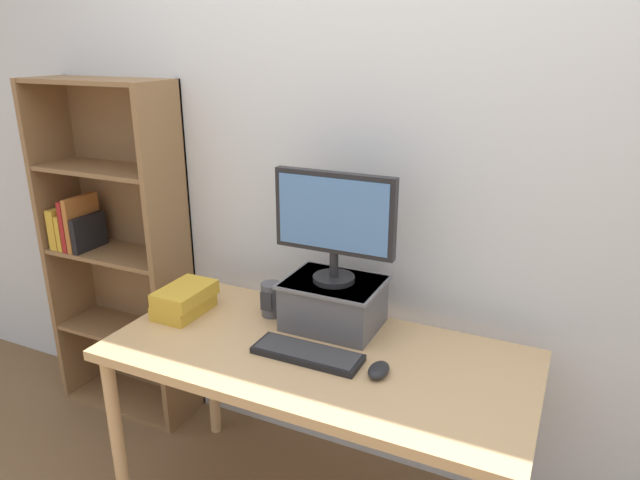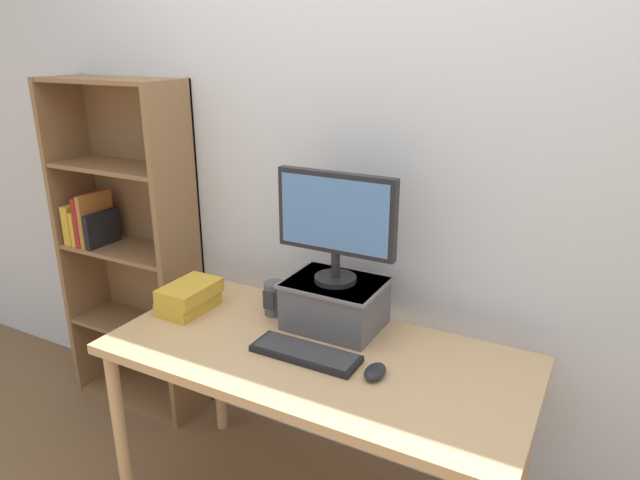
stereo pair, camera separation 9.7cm
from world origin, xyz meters
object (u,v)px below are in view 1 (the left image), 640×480
at_px(riser_box, 334,302).
at_px(computer_mouse, 379,370).
at_px(computer_monitor, 334,220).
at_px(desk, 317,371).
at_px(book_stack, 184,300).
at_px(desk_speaker, 272,299).
at_px(keyboard, 307,354).
at_px(bookshelf_unit, 117,250).

xyz_separation_m(riser_box, computer_mouse, (0.27, -0.25, -0.08)).
relative_size(computer_monitor, computer_mouse, 4.36).
relative_size(desk, computer_mouse, 14.16).
bearing_deg(computer_mouse, book_stack, 173.54).
distance_m(desk, computer_mouse, 0.27).
height_order(computer_mouse, book_stack, book_stack).
relative_size(computer_mouse, desk_speaker, 0.78).
bearing_deg(book_stack, riser_box, 15.04).
relative_size(desk, computer_monitor, 3.25).
bearing_deg(computer_mouse, keyboard, 179.64).
xyz_separation_m(computer_monitor, keyboard, (0.01, -0.25, -0.41)).
bearing_deg(computer_monitor, book_stack, -165.10).
height_order(computer_monitor, computer_mouse, computer_monitor).
bearing_deg(keyboard, computer_mouse, -0.36).
height_order(desk, book_stack, book_stack).
bearing_deg(bookshelf_unit, computer_monitor, -6.90).
xyz_separation_m(keyboard, computer_mouse, (0.26, -0.00, 0.01)).
xyz_separation_m(computer_monitor, desk_speaker, (-0.25, -0.02, -0.35)).
xyz_separation_m(desk, bookshelf_unit, (-1.24, 0.34, 0.15)).
height_order(riser_box, computer_monitor, computer_monitor).
distance_m(keyboard, desk_speaker, 0.35).
xyz_separation_m(bookshelf_unit, riser_box, (1.21, -0.14, 0.03)).
distance_m(computer_monitor, computer_mouse, 0.54).
relative_size(computer_monitor, desk_speaker, 3.40).
distance_m(book_stack, desk_speaker, 0.34).
xyz_separation_m(computer_monitor, computer_mouse, (0.27, -0.25, -0.40)).
bearing_deg(book_stack, bookshelf_unit, 154.86).
distance_m(riser_box, computer_mouse, 0.38).
distance_m(desk, desk_speaker, 0.36).
relative_size(desk, desk_speaker, 11.04).
relative_size(riser_box, keyboard, 0.95).
xyz_separation_m(keyboard, desk_speaker, (-0.27, 0.22, 0.05)).
bearing_deg(desk_speaker, book_stack, -157.65).
relative_size(riser_box, book_stack, 1.49).
height_order(desk, bookshelf_unit, bookshelf_unit).
bearing_deg(keyboard, desk, 74.30).
relative_size(bookshelf_unit, book_stack, 6.74).
bearing_deg(book_stack, computer_monitor, 14.90).
distance_m(bookshelf_unit, book_stack, 0.70).
height_order(riser_box, computer_mouse, riser_box).
distance_m(desk, bookshelf_unit, 1.29).
height_order(computer_monitor, desk_speaker, computer_monitor).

